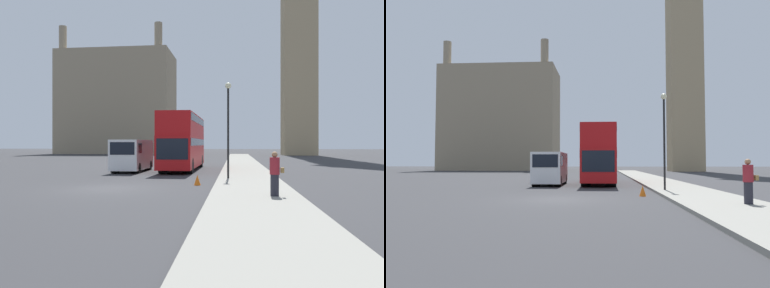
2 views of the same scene
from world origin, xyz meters
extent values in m
plane|color=#333335|center=(0.00, 0.00, 0.00)|extent=(300.00, 300.00, 0.00)
cube|color=gray|center=(6.82, 0.00, 0.07)|extent=(3.64, 120.00, 0.15)
cube|color=tan|center=(18.51, 58.15, 25.44)|extent=(6.28, 6.28, 50.89)
cube|color=gray|center=(-21.31, 67.79, 11.67)|extent=(25.51, 14.07, 23.33)
cylinder|color=gray|center=(-32.15, 61.81, 25.90)|extent=(1.69, 1.69, 5.13)
cylinder|color=gray|center=(-10.47, 61.81, 25.90)|extent=(1.69, 1.69, 5.13)
cube|color=#B71114|center=(1.73, 13.35, 1.53)|extent=(2.52, 11.12, 2.43)
cube|color=#B71114|center=(1.73, 13.35, 3.63)|extent=(2.52, 10.90, 1.77)
cube|color=black|center=(1.73, 13.35, 2.33)|extent=(2.56, 10.67, 0.55)
cube|color=black|center=(1.73, 13.35, 4.14)|extent=(2.56, 10.45, 0.55)
cube|color=black|center=(1.73, 7.77, 1.83)|extent=(2.22, 0.03, 1.46)
cylinder|color=black|center=(0.82, 9.46, 0.58)|extent=(0.71, 1.16, 1.16)
cylinder|color=black|center=(2.64, 9.46, 0.58)|extent=(0.71, 1.16, 1.16)
cylinder|color=black|center=(0.82, 17.24, 0.58)|extent=(0.71, 1.16, 1.16)
cylinder|color=black|center=(2.64, 17.24, 0.58)|extent=(0.71, 1.16, 1.16)
cube|color=white|center=(-1.99, 11.06, 1.35)|extent=(2.12, 5.42, 2.27)
cube|color=black|center=(-1.99, 8.34, 1.85)|extent=(1.80, 0.02, 0.91)
cube|color=black|center=(-1.99, 9.30, 1.85)|extent=(2.15, 0.98, 0.73)
cylinder|color=black|center=(-2.78, 9.22, 0.40)|extent=(0.53, 0.80, 0.80)
cylinder|color=black|center=(-1.19, 9.22, 0.40)|extent=(0.53, 0.80, 0.80)
cylinder|color=black|center=(-2.78, 12.90, 0.40)|extent=(0.53, 0.80, 0.80)
cylinder|color=black|center=(-1.19, 12.90, 0.40)|extent=(0.53, 0.80, 0.80)
cylinder|color=#23232D|center=(7.56, -2.85, 0.57)|extent=(0.33, 0.33, 0.83)
cylinder|color=maroon|center=(7.56, -2.85, 1.31)|extent=(0.38, 0.38, 0.66)
sphere|color=#9E704C|center=(7.56, -2.85, 1.76)|extent=(0.23, 0.23, 0.23)
cube|color=olive|center=(7.86, -2.85, 1.15)|extent=(0.12, 0.24, 0.20)
cylinder|color=black|center=(5.63, 4.56, 2.80)|extent=(0.12, 0.12, 5.29)
sphere|color=beige|center=(5.63, 4.56, 5.62)|extent=(0.36, 0.36, 0.36)
cone|color=orange|center=(4.07, 1.90, 0.28)|extent=(0.36, 0.36, 0.55)
camera|label=1|loc=(6.04, -17.61, 2.16)|focal=35.00mm
camera|label=2|loc=(2.02, -17.55, 1.72)|focal=35.00mm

